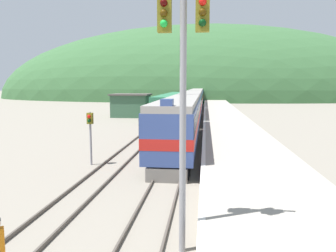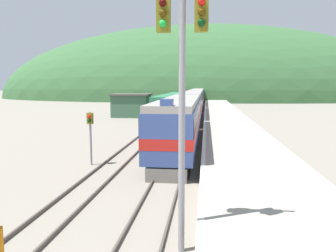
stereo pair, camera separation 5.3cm
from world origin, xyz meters
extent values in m
cube|color=#4C443D|center=(-0.72, 70.00, 0.08)|extent=(0.08, 180.00, 0.16)
cube|color=#4C443D|center=(0.72, 70.00, 0.08)|extent=(0.08, 180.00, 0.16)
cube|color=#4C443D|center=(-4.55, 70.00, 0.08)|extent=(0.08, 180.00, 0.16)
cube|color=#4C443D|center=(-3.11, 70.00, 0.08)|extent=(0.08, 180.00, 0.16)
cube|color=#9E9689|center=(4.70, 50.00, 0.47)|extent=(5.73, 140.00, 0.94)
cube|color=silver|center=(1.95, 50.00, 0.95)|extent=(0.24, 140.00, 0.01)
ellipsoid|color=#335B33|center=(0.00, 122.67, 0.00)|extent=(155.48, 69.96, 53.78)
cube|color=#385B42|center=(-9.92, 49.11, 1.74)|extent=(5.64, 4.80, 3.47)
cube|color=#47423D|center=(-9.92, 49.11, 3.59)|extent=(6.14, 5.30, 0.24)
cube|color=black|center=(0.00, 24.20, 0.42)|extent=(2.36, 19.33, 0.85)
cube|color=#334784|center=(0.00, 24.20, 2.27)|extent=(2.87, 20.56, 2.85)
cube|color=red|center=(0.00, 24.20, 2.05)|extent=(2.90, 20.58, 0.63)
cube|color=black|center=(0.00, 24.20, 2.90)|extent=(2.90, 19.33, 0.85)
cube|color=gray|center=(0.00, 24.20, 3.90)|extent=(2.70, 20.56, 0.40)
cube|color=black|center=(0.00, 15.05, 2.90)|extent=(2.91, 2.20, 1.14)
cube|color=#334784|center=(0.00, 14.37, 4.28)|extent=(0.64, 0.80, 0.36)
cube|color=slate|center=(0.00, 14.12, 0.38)|extent=(2.24, 0.40, 0.77)
cube|color=black|center=(0.00, 45.98, 0.42)|extent=(2.36, 19.92, 0.85)
cube|color=#334784|center=(0.00, 45.98, 2.27)|extent=(2.87, 21.19, 2.85)
cube|color=red|center=(0.00, 45.98, 2.05)|extent=(2.90, 21.21, 0.63)
cube|color=black|center=(0.00, 45.98, 2.90)|extent=(2.90, 19.92, 0.85)
cube|color=gray|center=(0.00, 45.98, 3.90)|extent=(2.70, 21.19, 0.40)
cube|color=black|center=(0.00, 68.07, 0.42)|extent=(2.36, 19.92, 0.85)
cube|color=#334784|center=(0.00, 68.07, 2.27)|extent=(2.87, 21.19, 2.85)
cube|color=red|center=(0.00, 68.07, 2.05)|extent=(2.90, 21.21, 0.63)
cube|color=black|center=(0.00, 68.07, 2.90)|extent=(2.90, 19.92, 0.85)
cube|color=gray|center=(0.00, 68.07, 3.90)|extent=(2.70, 21.19, 0.40)
cube|color=black|center=(0.00, 90.15, 0.42)|extent=(2.36, 19.92, 0.85)
cube|color=#334784|center=(0.00, 90.15, 2.27)|extent=(2.87, 21.19, 2.85)
cube|color=red|center=(0.00, 90.15, 2.05)|extent=(2.90, 21.21, 0.63)
cube|color=black|center=(0.00, 90.15, 2.90)|extent=(2.90, 19.92, 0.85)
cube|color=gray|center=(0.00, 90.15, 3.90)|extent=(2.70, 21.19, 0.40)
cube|color=black|center=(-3.83, 54.62, 0.40)|extent=(2.47, 29.65, 0.80)
cube|color=#286B47|center=(-3.83, 54.62, 2.18)|extent=(2.90, 30.89, 2.75)
cylinder|color=gray|center=(1.35, 6.93, 4.37)|extent=(0.20, 0.20, 8.75)
cube|color=#6B6619|center=(0.80, 6.93, 7.24)|extent=(0.40, 0.28, 1.02)
sphere|color=#3C0504|center=(0.80, 6.75, 7.52)|extent=(0.22, 0.22, 0.22)
sphere|color=#412C05|center=(0.80, 6.75, 7.24)|extent=(0.22, 0.22, 0.22)
sphere|color=green|center=(0.80, 6.75, 6.95)|extent=(0.22, 0.22, 0.22)
cube|color=#6B6619|center=(1.90, 6.93, 7.24)|extent=(0.40, 0.28, 1.02)
sphere|color=red|center=(1.90, 6.75, 7.52)|extent=(0.22, 0.22, 0.22)
sphere|color=#412C05|center=(1.90, 6.75, 7.24)|extent=(0.22, 0.22, 0.22)
sphere|color=black|center=(1.90, 6.75, 6.95)|extent=(0.22, 0.22, 0.22)
cylinder|color=gray|center=(-5.34, 17.39, 1.73)|extent=(0.14, 0.14, 3.46)
cube|color=#6B6619|center=(-5.34, 17.39, 3.05)|extent=(0.36, 0.28, 0.71)
sphere|color=red|center=(-5.34, 17.22, 3.19)|extent=(0.22, 0.22, 0.22)
sphere|color=black|center=(-5.34, 17.22, 2.92)|extent=(0.22, 0.22, 0.22)
camera|label=1|loc=(2.01, -2.82, 5.23)|focal=35.00mm
camera|label=2|loc=(2.06, -2.81, 5.23)|focal=35.00mm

